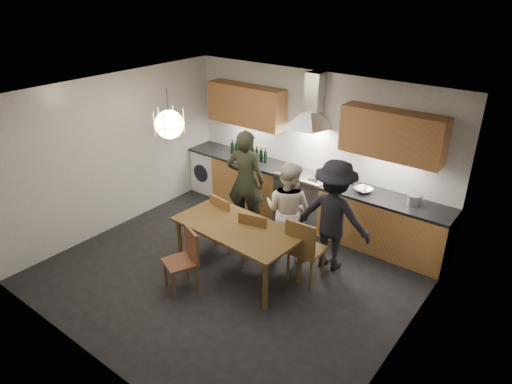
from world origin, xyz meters
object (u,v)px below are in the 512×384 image
Objects in this scene: dining_table at (237,232)px; stock_pot at (414,200)px; person_right at (334,216)px; mixing_bowl at (363,190)px; person_mid at (288,210)px; chair_front at (185,256)px; wine_bottles at (248,151)px; chair_back_left at (226,219)px; person_left at (246,181)px.

stock_pot is (1.80, 1.95, 0.29)m from dining_table.
person_right is 0.89m from mixing_bowl.
person_mid is 5.52× the size of mixing_bowl.
wine_bottles is at bearing 132.88° from chair_front.
person_right is 2.01× the size of wine_bottles.
dining_table is 1.41m from person_right.
dining_table is 2.22× the size of wine_bottles.
wine_bottles is (-1.61, 1.08, 0.27)m from person_mid.
person_right is 8.00× the size of stock_pot.
person_mid is (0.86, 0.46, 0.24)m from chair_back_left.
chair_front is 3.23× the size of mixing_bowl.
mixing_bowl reaches higher than chair_back_left.
dining_table is at bearing 63.77° from person_mid.
chair_back_left is 0.81m from person_left.
person_mid is (0.63, 1.56, 0.25)m from chair_front.
stock_pot is 0.25× the size of wine_bottles.
wine_bottles is (-0.99, 2.64, 0.52)m from chair_front.
chair_back_left is at bearing 15.15° from person_right.
dining_table is 2.15m from mixing_bowl.
person_mid reaches higher than chair_back_left.
dining_table is 1.22× the size of person_mid.
person_left is at bearing 124.51° from chair_front.
person_mid is 1.96m from wine_bottles.
person_right reaches higher than chair_front.
wine_bottles reaches higher than chair_back_left.
dining_table is at bearing 103.41° from person_left.
person_right reaches higher than person_mid.
mixing_bowl is 0.78m from stock_pot.
person_left is 2.08× the size of wine_bottles.
chair_back_left is at bearing 148.57° from dining_table.
chair_front is 1.07× the size of wine_bottles.
chair_back_left is 1.03× the size of chair_front.
person_left is at bearing -21.16° from person_mid.
chair_front is (0.23, -1.10, -0.02)m from chair_back_left.
mixing_bowl reaches higher than chair_front.
mixing_bowl is at bearing -1.31° from wine_bottles.
mixing_bowl is 2.35m from wine_bottles.
dining_table is at bearing -132.84° from stock_pot.
person_left is at bearing -54.16° from wine_bottles.
person_mid is 1.82× the size of wine_bottles.
person_left is at bearing -69.07° from chair_back_left.
person_left reaches higher than stock_pot.
person_mid is at bearing -33.73° from wine_bottles.
chair_back_left is at bearing 20.86° from person_mid.
person_right is (1.72, -0.11, -0.03)m from person_left.
chair_back_left is at bearing 82.70° from person_left.
mixing_bowl is at bearing 64.49° from dining_table.
person_right is 6.07× the size of mixing_bowl.
stock_pot reaches higher than mixing_bowl.
mixing_bowl is (0.73, 1.02, 0.16)m from person_mid.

